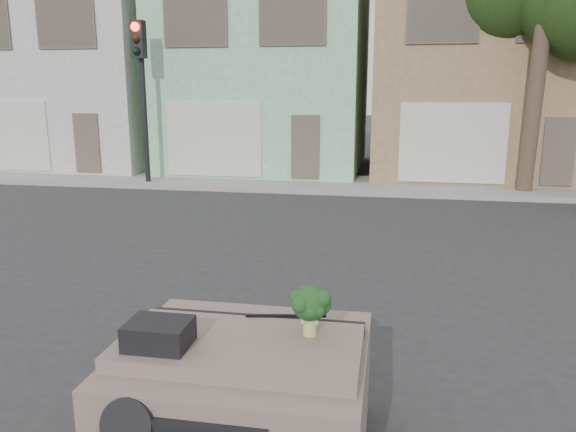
# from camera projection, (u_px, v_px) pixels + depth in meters

# --- Properties ---
(ground_plane) EXTENTS (120.00, 120.00, 0.00)m
(ground_plane) POSITION_uv_depth(u_px,v_px,m) (301.00, 317.00, 7.69)
(ground_plane) COLOR #303033
(ground_plane) RESTS_ON ground
(sidewalk) EXTENTS (40.00, 3.00, 0.15)m
(sidewalk) POSITION_uv_depth(u_px,v_px,m) (353.00, 185.00, 17.75)
(sidewalk) COLOR gray
(sidewalk) RESTS_ON ground
(townhouse_white) EXTENTS (7.20, 8.20, 7.55)m
(townhouse_white) POSITION_uv_depth(u_px,v_px,m) (90.00, 70.00, 22.69)
(townhouse_white) COLOR beige
(townhouse_white) RESTS_ON ground
(townhouse_mint) EXTENTS (7.20, 8.20, 7.55)m
(townhouse_mint) POSITION_uv_depth(u_px,v_px,m) (271.00, 69.00, 21.37)
(townhouse_mint) COLOR #95CF9F
(townhouse_mint) RESTS_ON ground
(townhouse_tan) EXTENTS (7.20, 8.20, 7.55)m
(townhouse_tan) POSITION_uv_depth(u_px,v_px,m) (476.00, 68.00, 20.06)
(townhouse_tan) COLOR #957552
(townhouse_tan) RESTS_ON ground
(traffic_signal) EXTENTS (0.40, 0.40, 5.10)m
(traffic_signal) POSITION_uv_depth(u_px,v_px,m) (143.00, 105.00, 17.38)
(traffic_signal) COLOR black
(traffic_signal) RESTS_ON ground
(tree_near) EXTENTS (4.40, 4.00, 8.50)m
(tree_near) POSITION_uv_depth(u_px,v_px,m) (540.00, 44.00, 15.27)
(tree_near) COLOR #1F3612
(tree_near) RESTS_ON ground
(car_dashboard) EXTENTS (2.00, 1.80, 1.12)m
(car_dashboard) POSITION_uv_depth(u_px,v_px,m) (245.00, 395.00, 4.69)
(car_dashboard) COLOR #79655B
(car_dashboard) RESTS_ON ground
(instrument_hump) EXTENTS (0.48, 0.38, 0.20)m
(instrument_hump) POSITION_uv_depth(u_px,v_px,m) (159.00, 334.00, 4.31)
(instrument_hump) COLOR black
(instrument_hump) RESTS_ON car_dashboard
(wiper_arm) EXTENTS (0.69, 0.15, 0.02)m
(wiper_arm) POSITION_uv_depth(u_px,v_px,m) (286.00, 316.00, 4.88)
(wiper_arm) COLOR black
(wiper_arm) RESTS_ON car_dashboard
(broccoli) EXTENTS (0.36, 0.36, 0.43)m
(broccoli) POSITION_uv_depth(u_px,v_px,m) (310.00, 310.00, 4.48)
(broccoli) COLOR #173816
(broccoli) RESTS_ON car_dashboard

